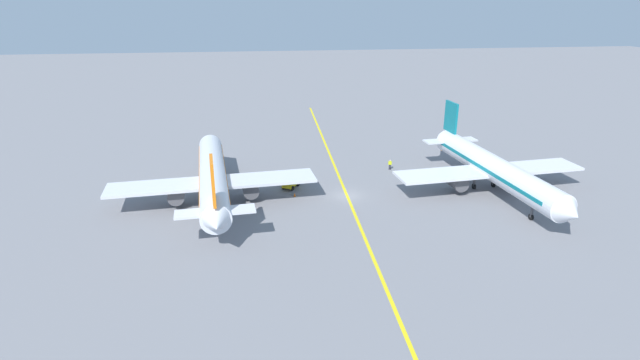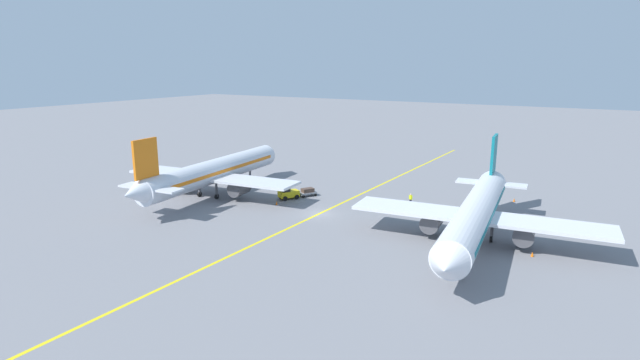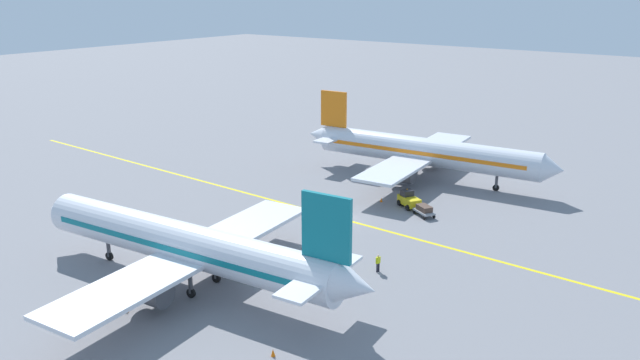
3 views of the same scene
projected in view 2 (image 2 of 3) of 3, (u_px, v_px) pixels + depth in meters
ground_plane at (319, 214)px, 67.22m from camera, size 400.00×400.00×0.00m
apron_yellow_centreline at (319, 214)px, 67.22m from camera, size 3.33×119.97×0.01m
airplane_at_gate at (477, 213)px, 54.99m from camera, size 28.37×35.55×10.60m
airplane_adjacent_stand at (213, 172)px, 75.74m from camera, size 28.36×35.55×10.60m
baggage_tug_white at (288, 193)px, 74.41m from camera, size 2.84×3.35×2.11m
baggage_cart_trailing at (308, 191)px, 76.03m from camera, size 2.52×2.95×1.24m
ground_crew_worker at (411, 199)px, 71.22m from camera, size 0.56×0.31×1.68m
traffic_cone_near_nose at (532, 254)px, 52.26m from camera, size 0.32×0.32×0.55m
traffic_cone_mid_apron at (277, 203)px, 71.46m from camera, size 0.32×0.32×0.55m
traffic_cone_by_wingtip at (514, 200)px, 73.09m from camera, size 0.32×0.32×0.55m
traffic_cone_far_edge at (530, 218)px, 64.52m from camera, size 0.32×0.32×0.55m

